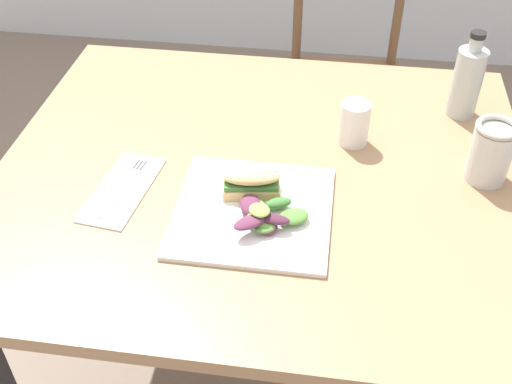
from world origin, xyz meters
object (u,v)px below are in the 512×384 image
Objects in this scene: dining_table at (262,214)px; fork_on_napkin at (126,183)px; sandwich_half_front at (251,182)px; chair_wooden_far at (344,81)px; plate_lunch at (253,211)px; bottle_cold_brew at (466,85)px; cup_extra_side at (354,123)px; mason_jar_iced_tea at (490,155)px.

fork_on_napkin is at bearing -160.72° from dining_table.
chair_wooden_far is at bearing 80.24° from sandwich_half_front.
plate_lunch is 0.60m from bottle_cold_brew.
plate_lunch reaches higher than fork_on_napkin.
dining_table is at bearing 90.68° from plate_lunch.
bottle_cold_brew reaches higher than cup_extra_side.
chair_wooden_far is 0.85m from cup_extra_side.
sandwich_half_front is at bearing -94.90° from dining_table.
fork_on_napkin is (-0.26, -0.09, 0.13)m from dining_table.
chair_wooden_far and mason_jar_iced_tea have the same top height.
mason_jar_iced_tea reaches higher than fork_on_napkin.
sandwich_half_front is (-0.17, -0.99, 0.33)m from chair_wooden_far.
cup_extra_side is at bearing 25.72° from fork_on_napkin.
fork_on_napkin is 0.79m from bottle_cold_brew.
cup_extra_side is (0.45, 0.22, 0.04)m from fork_on_napkin.
fork_on_napkin is at bearing -169.93° from mason_jar_iced_tea.
bottle_cold_brew is at bearing 44.25° from plate_lunch.
chair_wooden_far reaches higher than dining_table.
plate_lunch is at bearing -124.52° from cup_extra_side.
bottle_cold_brew is at bearing 40.28° from sandwich_half_front.
mason_jar_iced_tea reaches higher than dining_table.
bottle_cold_brew reaches higher than mason_jar_iced_tea.
chair_wooden_far is 1.09m from plate_lunch.
mason_jar_iced_tea is at bearing 10.07° from fork_on_napkin.
chair_wooden_far is at bearing 113.09° from bottle_cold_brew.
mason_jar_iced_tea is at bearing -71.41° from chair_wooden_far.
fork_on_napkin is 0.50m from cup_extra_side.
plate_lunch is at bearing -10.40° from fork_on_napkin.
fork_on_napkin is 1.89× the size of cup_extra_side.
chair_wooden_far is 7.36× the size of sandwich_half_front.
chair_wooden_far is at bearing 81.19° from plate_lunch.
plate_lunch is 0.32m from cup_extra_side.
dining_table is at bearing -147.32° from bottle_cold_brew.
sandwich_half_front is 0.64× the size of fork_on_napkin.
fork_on_napkin is 0.73m from mason_jar_iced_tea.
fork_on_napkin is 0.91× the size of bottle_cold_brew.
bottle_cold_brew is at bearing -66.91° from chair_wooden_far.
chair_wooden_far is at bearing 79.73° from dining_table.
cup_extra_side is (-0.25, -0.15, -0.03)m from bottle_cold_brew.
bottle_cold_brew reaches higher than sandwich_half_front.
chair_wooden_far reaches higher than plate_lunch.
chair_wooden_far is at bearing 66.71° from fork_on_napkin.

